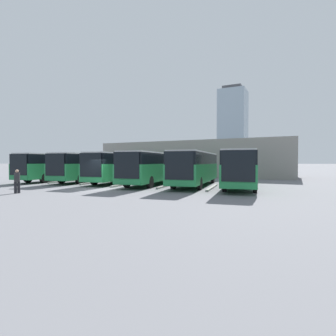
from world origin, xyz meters
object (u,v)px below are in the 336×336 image
object	(u,v)px
bus_2	(153,167)
bus_3	(122,166)
bus_0	(242,167)
bus_4	(91,166)
bus_1	(195,167)
bus_5	(59,166)
pedestrian	(17,180)

from	to	relation	value
bus_2	bus_3	distance (m)	4.36
bus_0	bus_2	world-z (taller)	same
bus_4	bus_0	bearing A→B (deg)	172.21
bus_1	bus_4	distance (m)	12.94
bus_2	bus_4	xyz separation A→B (m)	(8.63, -0.44, 0.00)
bus_1	bus_5	world-z (taller)	same
bus_0	pedestrian	bearing A→B (deg)	30.94
bus_0	bus_4	distance (m)	17.26
bus_3	bus_5	size ratio (longest dim) A/B	1.00
bus_2	bus_4	world-z (taller)	same
bus_2	pedestrian	distance (m)	12.05
bus_5	pedestrian	size ratio (longest dim) A/B	6.94
bus_1	bus_4	size ratio (longest dim) A/B	1.00
pedestrian	bus_2	bearing A→B (deg)	-175.54
bus_2	bus_3	size ratio (longest dim) A/B	1.00
bus_2	bus_5	distance (m)	12.95
bus_3	bus_4	size ratio (longest dim) A/B	1.00
bus_5	pedestrian	distance (m)	12.98
bus_0	bus_5	distance (m)	21.59
bus_1	pedestrian	xyz separation A→B (m)	(9.61, 11.36, -0.86)
bus_4	bus_5	bearing A→B (deg)	1.79
bus_3	bus_4	bearing A→B (deg)	-6.05
bus_3	pedestrian	world-z (taller)	bus_3
bus_0	bus_4	world-z (taller)	same
bus_4	bus_5	xyz separation A→B (m)	(4.31, 0.77, 0.00)
bus_3	bus_5	world-z (taller)	same
bus_1	pedestrian	distance (m)	14.91
bus_3	pedestrian	distance (m)	11.47
bus_2	bus_4	distance (m)	8.64
bus_5	bus_3	bearing A→B (deg)	177.90
bus_5	bus_0	bearing A→B (deg)	174.15
bus_3	bus_0	bearing A→B (deg)	171.63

